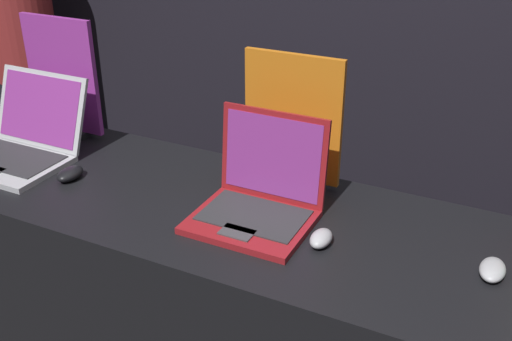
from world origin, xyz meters
TOP-DOWN VIEW (x-y plane):
  - display_counter at (0.00, 0.34)m, footprint 2.32×0.67m
  - laptop_front at (-0.94, 0.33)m, footprint 0.39×0.38m
  - mouse_front at (-0.67, 0.27)m, footprint 0.07×0.11m
  - promo_stand_front at (-0.94, 0.57)m, footprint 0.32×0.07m
  - laptop_middle at (-0.00, 0.34)m, footprint 0.34×0.31m
  - mouse_middle at (0.22, 0.27)m, footprint 0.06×0.09m
  - promo_stand_middle at (-0.00, 0.58)m, footprint 0.33×0.07m
  - mouse_back at (0.66, 0.33)m, footprint 0.06×0.11m
  - person_bystander at (-1.74, 1.15)m, footprint 0.32×0.32m

SIDE VIEW (x-z plane):
  - display_counter at x=0.00m, z-range 0.00..0.87m
  - person_bystander at x=-1.74m, z-range 0.03..1.73m
  - mouse_back at x=0.66m, z-range 0.87..0.91m
  - mouse_front at x=-0.67m, z-range 0.87..0.91m
  - mouse_middle at x=0.22m, z-range 0.87..0.91m
  - laptop_front at x=-0.94m, z-range 0.80..1.08m
  - laptop_middle at x=0.00m, z-range 0.79..1.09m
  - promo_stand_middle at x=0.00m, z-range 0.86..1.30m
  - promo_stand_front at x=-0.94m, z-range 0.86..1.32m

